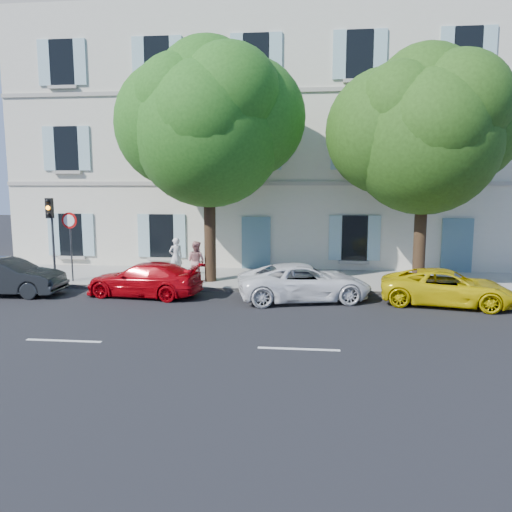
# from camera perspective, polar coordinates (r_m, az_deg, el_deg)

# --- Properties ---
(ground) EXTENTS (90.00, 90.00, 0.00)m
(ground) POSITION_cam_1_polar(r_m,az_deg,el_deg) (16.21, 5.24, -6.01)
(ground) COLOR black
(sidewalk) EXTENTS (36.00, 4.50, 0.15)m
(sidewalk) POSITION_cam_1_polar(r_m,az_deg,el_deg) (20.54, 5.46, -2.76)
(sidewalk) COLOR #A09E96
(sidewalk) RESTS_ON ground
(kerb) EXTENTS (36.00, 0.16, 0.16)m
(kerb) POSITION_cam_1_polar(r_m,az_deg,el_deg) (18.41, 5.37, -4.03)
(kerb) COLOR #9E998E
(kerb) RESTS_ON ground
(building) EXTENTS (28.00, 7.00, 12.00)m
(building) POSITION_cam_1_polar(r_m,az_deg,el_deg) (25.99, 5.83, 12.66)
(building) COLOR beige
(building) RESTS_ON ground
(car_dark_sedan) EXTENTS (4.10, 1.55, 1.33)m
(car_dark_sedan) POSITION_cam_1_polar(r_m,az_deg,el_deg) (20.05, -26.65, -2.15)
(car_dark_sedan) COLOR black
(car_dark_sedan) RESTS_ON ground
(car_red_coupe) EXTENTS (4.35, 2.21, 1.21)m
(car_red_coupe) POSITION_cam_1_polar(r_m,az_deg,el_deg) (18.24, -12.65, -2.63)
(car_red_coupe) COLOR #A9040C
(car_red_coupe) RESTS_ON ground
(car_white_coupe) EXTENTS (4.92, 3.08, 1.27)m
(car_white_coupe) POSITION_cam_1_polar(r_m,az_deg,el_deg) (17.23, 5.56, -3.00)
(car_white_coupe) COLOR white
(car_white_coupe) RESTS_ON ground
(car_yellow_supercar) EXTENTS (4.54, 2.73, 1.18)m
(car_yellow_supercar) POSITION_cam_1_polar(r_m,az_deg,el_deg) (17.68, 21.00, -3.37)
(car_yellow_supercar) COLOR #DCC209
(car_yellow_supercar) RESTS_ON ground
(tree_left) EXTENTS (5.83, 5.83, 9.04)m
(tree_left) POSITION_cam_1_polar(r_m,az_deg,el_deg) (19.70, -5.44, 14.00)
(tree_left) COLOR #3A2819
(tree_left) RESTS_ON sidewalk
(tree_right) EXTENTS (5.50, 5.50, 8.47)m
(tree_right) POSITION_cam_1_polar(r_m,az_deg,el_deg) (19.51, 18.70, 12.53)
(tree_right) COLOR #3A2819
(tree_right) RESTS_ON sidewalk
(traffic_light) EXTENTS (0.26, 0.37, 3.29)m
(traffic_light) POSITION_cam_1_polar(r_m,az_deg,el_deg) (20.86, -22.40, 3.64)
(traffic_light) COLOR #383A3D
(traffic_light) RESTS_ON sidewalk
(road_sign) EXTENTS (0.63, 0.10, 2.73)m
(road_sign) POSITION_cam_1_polar(r_m,az_deg,el_deg) (20.87, -20.48, 2.60)
(road_sign) COLOR #383A3D
(road_sign) RESTS_ON sidewalk
(pedestrian_a) EXTENTS (0.70, 0.66, 1.62)m
(pedestrian_a) POSITION_cam_1_polar(r_m,az_deg,el_deg) (21.06, -9.14, -0.11)
(pedestrian_a) COLOR silver
(pedestrian_a) RESTS_ON sidewalk
(pedestrian_b) EXTENTS (0.97, 0.88, 1.61)m
(pedestrian_b) POSITION_cam_1_polar(r_m,az_deg,el_deg) (19.77, -6.86, -0.62)
(pedestrian_b) COLOR tan
(pedestrian_b) RESTS_ON sidewalk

